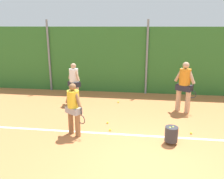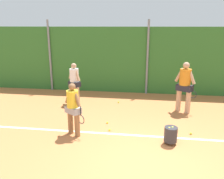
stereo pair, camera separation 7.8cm
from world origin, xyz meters
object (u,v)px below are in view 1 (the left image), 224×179
at_px(player_foreground_near, 74,107).
at_px(player_midcourt, 184,84).
at_px(player_backcourt_far, 74,81).
at_px(tennis_ball_1, 110,130).
at_px(tennis_ball_7, 118,102).
at_px(tennis_ball_3, 191,133).
at_px(tennis_ball_6, 108,123).
at_px(ball_hopper, 171,134).

distance_m(player_foreground_near, player_midcourt, 4.30).
bearing_deg(player_backcourt_far, tennis_ball_1, 162.85).
distance_m(player_midcourt, tennis_ball_7, 2.83).
height_order(player_backcourt_far, tennis_ball_3, player_backcourt_far).
bearing_deg(tennis_ball_6, player_foreground_near, -132.56).
relative_size(player_midcourt, ball_hopper, 3.72).
bearing_deg(tennis_ball_3, tennis_ball_1, -177.61).
bearing_deg(ball_hopper, player_foreground_near, 176.59).
bearing_deg(player_foreground_near, tennis_ball_6, 80.95).
bearing_deg(tennis_ball_1, player_foreground_near, -158.57).
distance_m(ball_hopper, tennis_ball_1, 1.90).
height_order(player_midcourt, tennis_ball_6, player_midcourt).
relative_size(ball_hopper, tennis_ball_6, 7.78).
bearing_deg(ball_hopper, tennis_ball_6, 150.52).
distance_m(player_foreground_near, player_backcourt_far, 2.92).
relative_size(tennis_ball_1, tennis_ball_6, 1.00).
bearing_deg(player_midcourt, player_backcourt_far, -153.26).
relative_size(player_backcourt_far, tennis_ball_1, 26.02).
relative_size(tennis_ball_1, tennis_ball_3, 1.00).
bearing_deg(ball_hopper, tennis_ball_1, 162.45).
xyz_separation_m(player_backcourt_far, tennis_ball_1, (1.83, -2.40, -0.93)).
height_order(player_midcourt, tennis_ball_1, player_midcourt).
bearing_deg(player_foreground_near, player_midcourt, 68.08).
height_order(player_midcourt, tennis_ball_7, player_midcourt).
relative_size(tennis_ball_6, tennis_ball_7, 1.00).
relative_size(player_foreground_near, player_backcourt_far, 0.93).
bearing_deg(player_midcourt, ball_hopper, -73.90).
distance_m(player_midcourt, tennis_ball_3, 2.19).
xyz_separation_m(ball_hopper, tennis_ball_6, (-1.95, 1.10, -0.26)).
xyz_separation_m(player_midcourt, tennis_ball_1, (-2.52, -2.04, -1.04)).
xyz_separation_m(player_foreground_near, player_backcourt_far, (-0.81, 2.80, 0.07)).
distance_m(player_backcourt_far, tennis_ball_6, 2.67).
bearing_deg(ball_hopper, tennis_ball_3, 44.49).
height_order(tennis_ball_1, tennis_ball_6, same).
bearing_deg(player_backcourt_far, tennis_ball_6, 167.41).
bearing_deg(tennis_ball_6, ball_hopper, -29.48).
xyz_separation_m(player_backcourt_far, tennis_ball_3, (4.31, -2.30, -0.93)).
height_order(player_foreground_near, tennis_ball_1, player_foreground_near).
xyz_separation_m(player_midcourt, tennis_ball_7, (-2.54, 0.68, -1.04)).
bearing_deg(ball_hopper, player_backcourt_far, 140.69).
relative_size(player_midcourt, player_backcourt_far, 1.11).
xyz_separation_m(player_foreground_near, ball_hopper, (2.81, -0.17, -0.60)).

